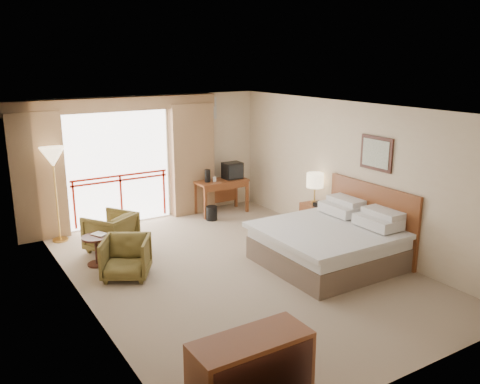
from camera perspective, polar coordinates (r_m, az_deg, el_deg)
floor at (r=8.65m, az=-0.27°, el=-8.76°), size 7.00×7.00×0.00m
ceiling at (r=7.97m, az=-0.29°, el=9.34°), size 7.00×7.00×0.00m
wall_back at (r=11.27m, az=-9.64°, el=3.82°), size 5.00×0.00×5.00m
wall_front at (r=5.68m, az=18.69°, el=-7.85°), size 5.00×0.00×5.00m
wall_left at (r=7.27m, az=-17.34°, el=-2.76°), size 0.00×7.00×7.00m
wall_right at (r=9.71m, az=12.41°, el=1.92°), size 0.00×7.00×7.00m
balcony_door at (r=11.01m, az=-13.42°, el=2.57°), size 2.40×0.00×2.40m
balcony_railing at (r=11.08m, az=-13.27°, el=0.59°), size 2.09×0.03×1.02m
curtain_left at (r=10.49m, az=-21.76°, el=1.59°), size 1.00×0.26×2.50m
curtain_right at (r=11.49m, az=-5.41°, el=3.68°), size 1.00×0.26×2.50m
valance at (r=10.72m, az=-13.68°, el=9.54°), size 4.40×0.22×0.28m
hvac_vent at (r=11.64m, az=-3.80°, el=9.33°), size 0.50×0.04×0.50m
bed at (r=8.91m, az=10.06°, el=-5.68°), size 2.13×2.06×0.97m
headboard at (r=9.46m, az=14.51°, el=-2.95°), size 0.06×2.10×1.30m
framed_art at (r=9.18m, az=15.04°, el=4.21°), size 0.04×0.72×0.60m
nightstand at (r=10.36m, az=8.44°, el=-3.02°), size 0.48×0.56×0.63m
table_lamp at (r=10.19m, az=8.42°, el=1.25°), size 0.34×0.34×0.60m
phone at (r=10.12m, az=8.84°, el=-1.36°), size 0.23×0.20×0.09m
desk at (r=11.62m, az=-2.25°, el=0.58°), size 1.18×0.57×0.77m
tv at (r=11.63m, az=-0.84°, el=2.41°), size 0.42×0.33×0.38m
coffee_maker at (r=11.34m, az=-3.67°, el=1.80°), size 0.17×0.17×0.29m
cup at (r=11.39m, az=-2.88°, el=1.42°), size 0.10×0.10×0.11m
wastebasket at (r=11.18m, az=-3.21°, el=-2.39°), size 0.30×0.30×0.31m
armchair_far at (r=9.80m, az=-14.18°, el=-6.34°), size 1.07×1.07×0.72m
armchair_near at (r=8.61m, az=-12.54°, el=-9.28°), size 1.00×1.01×0.68m
side_table at (r=9.07m, az=-15.85°, el=-5.81°), size 0.47×0.47×0.52m
book at (r=9.01m, az=-15.92°, el=-4.82°), size 0.28×0.31×0.02m
floor_lamp at (r=10.17m, az=-20.27°, el=3.31°), size 0.47×0.47×1.85m
dresser at (r=5.37m, az=1.28°, el=-19.85°), size 1.23×0.52×0.82m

